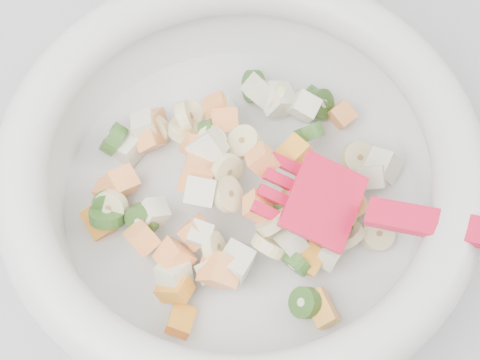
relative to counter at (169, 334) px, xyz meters
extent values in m
cube|color=#949499|center=(0.00, 0.00, 0.00)|extent=(2.00, 0.60, 0.90)
cylinder|color=silver|center=(0.09, -0.02, 0.46)|extent=(0.29, 0.29, 0.02)
torus|color=silver|center=(0.09, -0.02, 0.53)|extent=(0.35, 0.35, 0.04)
cylinder|color=#CAC287|center=(0.16, -0.04, 0.49)|extent=(0.03, 0.03, 0.03)
cylinder|color=#CAC287|center=(0.06, 0.04, 0.49)|extent=(0.03, 0.03, 0.02)
cylinder|color=#CAC287|center=(0.06, 0.03, 0.49)|extent=(0.03, 0.03, 0.02)
cylinder|color=#CAC287|center=(0.08, -0.04, 0.51)|extent=(0.03, 0.04, 0.03)
cylinder|color=#CAC287|center=(0.11, -0.07, 0.49)|extent=(0.03, 0.03, 0.02)
cylinder|color=#CAC287|center=(0.08, -0.02, 0.51)|extent=(0.03, 0.02, 0.04)
cylinder|color=#CAC287|center=(0.13, 0.05, 0.49)|extent=(0.02, 0.03, 0.03)
cylinder|color=#CAC287|center=(0.00, -0.02, 0.49)|extent=(0.04, 0.03, 0.03)
cylinder|color=#CAC287|center=(0.06, 0.04, 0.49)|extent=(0.02, 0.04, 0.04)
cylinder|color=#CAC287|center=(0.19, -0.01, 0.48)|extent=(0.03, 0.04, 0.02)
cylinder|color=#CAC287|center=(0.19, -0.07, 0.47)|extent=(0.03, 0.03, 0.02)
cylinder|color=#CAC287|center=(0.03, 0.04, 0.48)|extent=(0.03, 0.03, 0.03)
cylinder|color=#CAC287|center=(0.11, -0.08, 0.49)|extent=(0.03, 0.04, 0.03)
cylinder|color=#CAC287|center=(0.10, 0.01, 0.50)|extent=(0.03, 0.03, 0.02)
cylinder|color=#CAC287|center=(0.07, -0.07, 0.49)|extent=(0.02, 0.03, 0.03)
cylinder|color=#CAC287|center=(0.08, 0.01, 0.50)|extent=(0.03, 0.03, 0.02)
cylinder|color=#CAC287|center=(0.17, -0.07, 0.48)|extent=(0.04, 0.03, 0.03)
cylinder|color=#CAC287|center=(0.11, -0.06, 0.50)|extent=(0.04, 0.03, 0.03)
cylinder|color=#CAC287|center=(0.18, -0.06, 0.48)|extent=(0.03, 0.03, 0.03)
cube|color=#FFB750|center=(0.18, -0.05, 0.48)|extent=(0.03, 0.03, 0.03)
cube|color=#FFB750|center=(0.03, 0.03, 0.48)|extent=(0.03, 0.02, 0.03)
cube|color=#FFB750|center=(0.19, 0.04, 0.48)|extent=(0.02, 0.03, 0.03)
cube|color=#FFB750|center=(0.11, -0.02, 0.51)|extent=(0.03, 0.02, 0.03)
cube|color=#FFB750|center=(-0.01, -0.01, 0.48)|extent=(0.03, 0.02, 0.02)
cube|color=#FFB750|center=(0.01, -0.01, 0.49)|extent=(0.03, 0.03, 0.02)
cube|color=#FFB750|center=(0.06, 0.01, 0.50)|extent=(0.03, 0.03, 0.03)
cube|color=#FFB750|center=(0.03, 0.05, 0.48)|extent=(0.03, 0.03, 0.04)
cube|color=#FFB750|center=(0.07, -0.09, 0.49)|extent=(0.04, 0.03, 0.03)
cube|color=#FFB750|center=(0.09, 0.05, 0.49)|extent=(0.02, 0.02, 0.03)
cube|color=#FFB750|center=(0.04, -0.07, 0.49)|extent=(0.03, 0.03, 0.03)
cube|color=#FFB750|center=(0.06, -0.06, 0.50)|extent=(0.03, 0.03, 0.03)
cube|color=#FFB750|center=(0.02, -0.06, 0.49)|extent=(0.03, 0.03, 0.03)
cube|color=#FFB750|center=(0.10, -0.05, 0.50)|extent=(0.03, 0.02, 0.03)
cube|color=#FFB750|center=(0.09, 0.03, 0.50)|extent=(0.03, 0.03, 0.03)
cube|color=#FFB750|center=(0.06, -0.02, 0.50)|extent=(0.03, 0.04, 0.04)
cube|color=#FFB750|center=(0.13, -0.05, 0.50)|extent=(0.03, 0.03, 0.03)
cylinder|color=#4FA035|center=(-0.01, -0.02, 0.48)|extent=(0.03, 0.02, 0.03)
cylinder|color=#4FA035|center=(0.13, -0.05, 0.50)|extent=(0.03, 0.03, 0.03)
cylinder|color=#4FA035|center=(0.08, 0.02, 0.50)|extent=(0.02, 0.03, 0.03)
cylinder|color=#4FA035|center=(0.17, 0.05, 0.47)|extent=(0.03, 0.04, 0.03)
cylinder|color=#4FA035|center=(0.02, -0.04, 0.49)|extent=(0.03, 0.03, 0.03)
cylinder|color=#4FA035|center=(0.16, -0.07, 0.48)|extent=(0.03, 0.03, 0.03)
cylinder|color=#4FA035|center=(0.17, 0.05, 0.48)|extent=(0.03, 0.03, 0.03)
cylinder|color=#4FA035|center=(0.15, 0.01, 0.49)|extent=(0.03, 0.02, 0.03)
cylinder|color=#4FA035|center=(0.13, -0.12, 0.48)|extent=(0.03, 0.03, 0.03)
cylinder|color=#4FA035|center=(-0.01, -0.03, 0.48)|extent=(0.04, 0.04, 0.03)
cylinder|color=#4FA035|center=(0.12, 0.07, 0.48)|extent=(0.02, 0.04, 0.04)
cylinder|color=#4FA035|center=(0.13, -0.09, 0.49)|extent=(0.03, 0.03, 0.03)
cylinder|color=#4FA035|center=(0.00, 0.04, 0.48)|extent=(0.03, 0.04, 0.03)
cube|color=beige|center=(0.06, -0.06, 0.50)|extent=(0.02, 0.02, 0.02)
cube|color=beige|center=(0.16, 0.04, 0.49)|extent=(0.03, 0.03, 0.03)
cube|color=beige|center=(0.04, -0.09, 0.49)|extent=(0.03, 0.03, 0.03)
cube|color=beige|center=(0.06, -0.09, 0.49)|extent=(0.03, 0.02, 0.03)
cube|color=beige|center=(0.12, -0.08, 0.50)|extent=(0.03, 0.03, 0.03)
cube|color=beige|center=(0.08, -0.09, 0.49)|extent=(0.03, 0.03, 0.03)
cube|color=beige|center=(0.03, -0.04, 0.49)|extent=(0.03, 0.02, 0.02)
cube|color=beige|center=(0.09, 0.05, 0.49)|extent=(0.02, 0.02, 0.02)
cube|color=beige|center=(0.06, -0.03, 0.51)|extent=(0.03, 0.03, 0.03)
cube|color=beige|center=(0.20, -0.02, 0.48)|extent=(0.03, 0.03, 0.03)
cube|color=beige|center=(0.01, 0.03, 0.48)|extent=(0.03, 0.03, 0.02)
cube|color=beige|center=(0.07, 0.00, 0.51)|extent=(0.03, 0.03, 0.04)
cube|color=beige|center=(0.15, -0.09, 0.49)|extent=(0.02, 0.02, 0.02)
cube|color=beige|center=(0.21, -0.02, 0.48)|extent=(0.04, 0.03, 0.03)
cube|color=beige|center=(0.14, 0.05, 0.48)|extent=(0.03, 0.03, 0.03)
cube|color=beige|center=(0.03, 0.04, 0.48)|extent=(0.02, 0.03, 0.03)
cube|color=beige|center=(0.12, 0.06, 0.49)|extent=(0.03, 0.03, 0.03)
cube|color=gold|center=(0.04, -0.12, 0.48)|extent=(0.03, 0.03, 0.02)
cube|color=gold|center=(0.14, -0.01, 0.50)|extent=(0.03, 0.03, 0.02)
cube|color=gold|center=(0.04, -0.10, 0.48)|extent=(0.03, 0.03, 0.03)
cube|color=gold|center=(-0.02, -0.03, 0.47)|extent=(0.03, 0.03, 0.02)
cube|color=gold|center=(0.14, -0.09, 0.49)|extent=(0.03, 0.03, 0.02)
cube|color=gold|center=(0.14, -0.12, 0.48)|extent=(0.03, 0.03, 0.02)
cube|color=red|center=(0.15, -0.06, 0.51)|extent=(0.07, 0.08, 0.03)
cube|color=red|center=(0.13, -0.02, 0.51)|extent=(0.03, 0.02, 0.01)
cube|color=red|center=(0.12, -0.03, 0.51)|extent=(0.03, 0.02, 0.01)
cube|color=red|center=(0.12, -0.05, 0.51)|extent=(0.03, 0.02, 0.01)
cube|color=red|center=(0.11, -0.06, 0.51)|extent=(0.03, 0.02, 0.01)
camera|label=1|loc=(0.06, -0.26, 0.99)|focal=55.00mm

